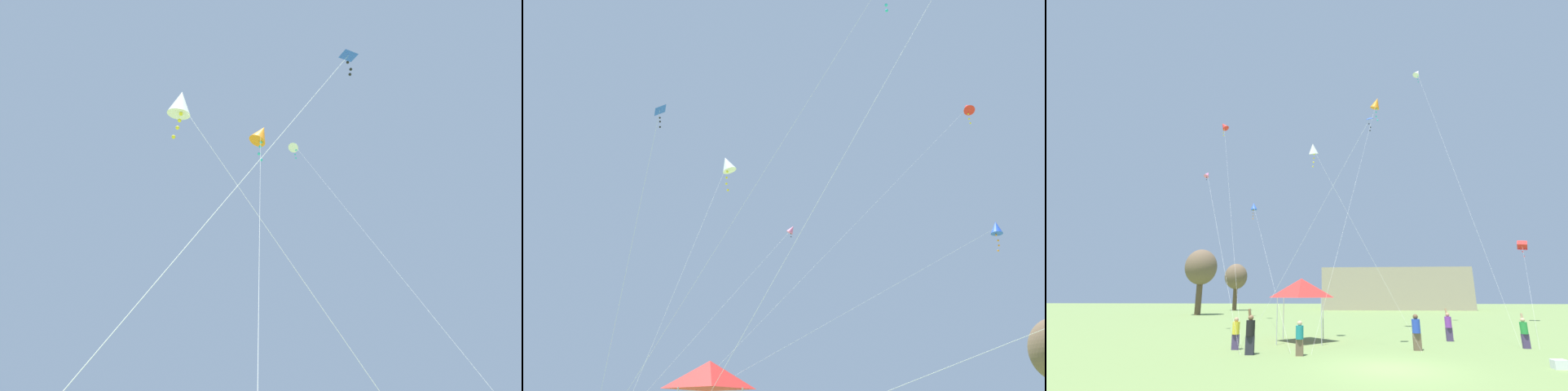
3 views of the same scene
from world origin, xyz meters
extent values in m
plane|color=olive|center=(0.00, 0.00, 0.00)|extent=(220.00, 220.00, 0.00)
cube|color=tan|center=(9.54, 60.54, 4.00)|extent=(28.50, 12.02, 7.99)
cylinder|color=brown|center=(-21.96, 36.57, 2.36)|extent=(0.86, 0.86, 4.73)
ellipsoid|color=brown|center=(-21.96, 36.57, 6.79)|extent=(4.64, 4.64, 5.16)
cylinder|color=brown|center=(-21.06, 52.40, 2.17)|extent=(0.79, 0.79, 4.34)
ellipsoid|color=brown|center=(-21.06, 52.40, 6.23)|extent=(4.26, 4.26, 4.73)
cylinder|color=#B7B7BC|center=(-5.46, 6.33, 1.29)|extent=(0.05, 0.05, 2.58)
cylinder|color=#B7B7BC|center=(-2.89, 6.33, 1.29)|extent=(0.05, 0.05, 2.58)
cylinder|color=#B7B7BC|center=(-5.46, 8.90, 1.29)|extent=(0.05, 0.05, 2.58)
cylinder|color=#B7B7BC|center=(-2.89, 8.90, 1.29)|extent=(0.05, 0.05, 2.58)
pyramid|color=red|center=(-4.18, 7.61, 3.15)|extent=(2.86, 2.86, 1.15)
cube|color=white|center=(6.39, 0.45, 0.17)|extent=(0.50, 0.37, 0.34)
cube|color=#473860|center=(7.94, 5.89, 0.36)|extent=(0.35, 0.19, 0.73)
cylinder|color=#288E3D|center=(7.94, 5.89, 1.03)|extent=(0.36, 0.36, 0.60)
sphere|color=tan|center=(7.94, 5.89, 1.43)|extent=(0.23, 0.23, 0.23)
cylinder|color=tan|center=(7.93, 5.90, 1.52)|extent=(0.17, 0.17, 0.51)
cube|color=brown|center=(2.07, 4.80, 0.41)|extent=(0.40, 0.22, 0.83)
cylinder|color=blue|center=(2.07, 4.80, 1.17)|extent=(0.42, 0.42, 0.68)
sphere|color=brown|center=(2.07, 4.80, 1.63)|extent=(0.26, 0.26, 0.26)
cube|color=#282833|center=(-6.17, 2.78, 0.42)|extent=(0.40, 0.22, 0.85)
cylinder|color=black|center=(-6.17, 2.78, 1.20)|extent=(0.42, 0.42, 0.70)
sphere|color=#896042|center=(-6.17, 2.78, 1.66)|extent=(0.26, 0.26, 0.26)
cylinder|color=#896042|center=(-6.21, 2.76, 1.77)|extent=(0.26, 0.23, 0.61)
cube|color=#473860|center=(4.87, 8.73, 0.39)|extent=(0.38, 0.21, 0.78)
cylinder|color=purple|center=(4.87, 8.73, 1.11)|extent=(0.39, 0.39, 0.65)
sphere|color=tan|center=(4.87, 8.73, 1.54)|extent=(0.25, 0.25, 0.25)
cylinder|color=tan|center=(4.83, 8.77, 1.64)|extent=(0.23, 0.24, 0.57)
cube|color=brown|center=(-3.78, 2.66, 0.36)|extent=(0.35, 0.19, 0.73)
cylinder|color=teal|center=(-3.78, 2.66, 1.03)|extent=(0.36, 0.36, 0.60)
sphere|color=tan|center=(-3.78, 2.66, 1.43)|extent=(0.23, 0.23, 0.23)
cube|color=#473860|center=(-7.29, 4.30, 0.37)|extent=(0.36, 0.20, 0.75)
cylinder|color=yellow|center=(-7.29, 4.30, 1.06)|extent=(0.38, 0.38, 0.62)
sphere|color=tan|center=(-7.29, 4.30, 1.47)|extent=(0.23, 0.23, 0.23)
cylinder|color=silver|center=(-8.12, 14.87, 6.69)|extent=(7.74, 23.44, 13.38)
cone|color=blue|center=(-11.99, 26.59, 13.38)|extent=(1.05, 1.02, 0.99)
sphere|color=orange|center=(-12.01, 26.52, 12.86)|extent=(0.13, 0.13, 0.13)
sphere|color=orange|center=(-12.06, 26.65, 12.51)|extent=(0.13, 0.13, 0.13)
sphere|color=orange|center=(-12.03, 26.63, 12.15)|extent=(0.13, 0.13, 0.13)
sphere|color=orange|center=(-12.03, 26.53, 11.80)|extent=(0.13, 0.13, 0.13)
cylinder|color=silver|center=(-3.15, 3.77, 6.61)|extent=(6.88, 2.19, 13.22)
pyramid|color=blue|center=(0.28, 4.85, 13.25)|extent=(0.66, 0.63, 0.35)
sphere|color=black|center=(0.23, 4.88, 12.90)|extent=(0.08, 0.08, 0.08)
sphere|color=black|center=(0.32, 4.91, 12.67)|extent=(0.08, 0.08, 0.08)
sphere|color=black|center=(0.27, 4.93, 12.45)|extent=(0.08, 0.08, 0.08)
cylinder|color=silver|center=(-0.64, 6.10, 6.35)|extent=(5.56, 3.75, 12.70)
cone|color=white|center=(-3.42, 7.97, 12.70)|extent=(0.86, 1.01, 0.98)
sphere|color=yellow|center=(-3.35, 7.97, 12.27)|extent=(0.11, 0.11, 0.11)
sphere|color=yellow|center=(-3.37, 7.95, 11.97)|extent=(0.11, 0.11, 0.11)
sphere|color=yellow|center=(-3.40, 7.96, 11.68)|extent=(0.11, 0.11, 0.11)
sphere|color=yellow|center=(-3.45, 8.04, 11.38)|extent=(0.11, 0.11, 0.11)
cylinder|color=silver|center=(-12.16, 16.66, 12.88)|extent=(10.23, 24.11, 25.76)
cone|color=red|center=(-17.27, 28.71, 25.75)|extent=(1.67, 1.41, 1.59)
sphere|color=yellow|center=(-17.24, 28.68, 25.15)|extent=(0.15, 0.15, 0.15)
sphere|color=yellow|center=(-17.31, 28.74, 24.72)|extent=(0.15, 0.15, 0.15)
sphere|color=yellow|center=(-17.27, 28.77, 24.30)|extent=(0.15, 0.15, 0.15)
cylinder|color=silver|center=(13.74, 15.95, 4.08)|extent=(10.53, 20.47, 8.16)
cube|color=red|center=(19.00, 26.18, 8.15)|extent=(1.45, 1.59, 1.19)
cube|color=pink|center=(19.00, 26.18, 7.82)|extent=(1.29, 1.25, 0.65)
sphere|color=pink|center=(18.98, 26.26, 7.42)|extent=(0.18, 0.18, 0.18)
sphere|color=pink|center=(19.04, 26.23, 6.91)|extent=(0.18, 0.18, 0.18)
cylinder|color=silver|center=(-9.76, 7.84, 6.38)|extent=(6.26, 10.04, 12.77)
cone|color=pink|center=(-12.89, 12.86, 12.76)|extent=(0.69, 0.76, 0.74)
sphere|color=black|center=(-12.91, 12.82, 12.48)|extent=(0.07, 0.07, 0.07)
sphere|color=black|center=(-12.92, 12.84, 12.27)|extent=(0.07, 0.07, 0.07)
cylinder|color=silver|center=(7.81, 13.47, 13.74)|extent=(0.22, 14.90, 27.49)
cone|color=white|center=(7.91, 20.91, 27.48)|extent=(1.24, 1.16, 1.25)
sphere|color=#2DBCD1|center=(7.94, 20.84, 27.00)|extent=(0.12, 0.12, 0.12)
sphere|color=#2DBCD1|center=(7.91, 20.97, 26.67)|extent=(0.12, 0.12, 0.12)
sphere|color=#2DBCD1|center=(7.96, 20.96, 26.33)|extent=(0.12, 0.12, 0.12)
cylinder|color=silver|center=(-0.60, 8.67, 9.92)|extent=(5.35, 11.25, 19.85)
cone|color=orange|center=(2.07, 14.29, 19.85)|extent=(1.18, 1.08, 1.32)
sphere|color=#2DBCD1|center=(2.10, 14.31, 19.29)|extent=(0.14, 0.14, 0.14)
sphere|color=#2DBCD1|center=(2.02, 14.24, 18.91)|extent=(0.14, 0.14, 0.14)
sphere|color=#2DBCD1|center=(2.01, 14.35, 18.52)|extent=(0.14, 0.14, 0.14)
sphere|color=#2DBCD1|center=(2.12, 14.32, 18.13)|extent=(0.14, 0.14, 0.14)
camera|label=1|loc=(-5.38, -1.59, 1.52)|focal=35.00mm
camera|label=2|loc=(21.77, 6.26, 1.21)|focal=40.00mm
camera|label=3|loc=(-2.04, -14.78, 2.69)|focal=24.00mm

